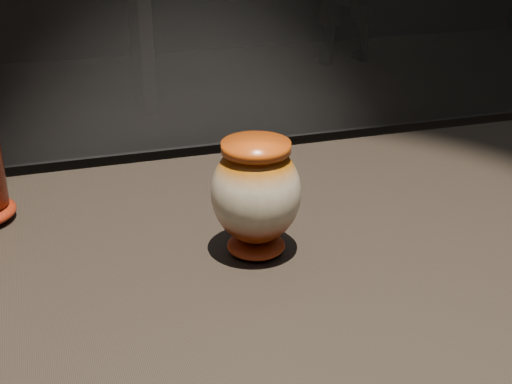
{
  "coord_description": "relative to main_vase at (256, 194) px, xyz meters",
  "views": [
    {
      "loc": [
        -0.34,
        -0.78,
        1.37
      ],
      "look_at": [
        -0.08,
        0.03,
        0.99
      ],
      "focal_mm": 50.0,
      "sensor_mm": 36.0,
      "label": 1
    }
  ],
  "objects": [
    {
      "name": "main_vase",
      "position": [
        0.0,
        0.0,
        0.0
      ],
      "size": [
        0.14,
        0.14,
        0.16
      ],
      "rotation": [
        0.0,
        0.0,
        0.22
      ],
      "color": "maroon",
      "rests_on": "display_plinth"
    }
  ]
}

